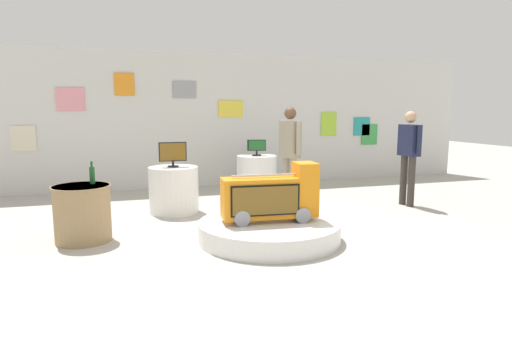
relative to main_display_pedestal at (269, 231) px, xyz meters
name	(u,v)px	position (x,y,z in m)	size (l,w,h in m)	color
ground_plane	(270,238)	(0.04, 0.09, -0.12)	(30.00, 30.00, 0.00)	#B2ADA3
back_wall_display	(207,120)	(0.04, 4.30, 1.30)	(12.69, 0.13, 2.85)	silver
main_display_pedestal	(269,231)	(0.00, 0.00, 0.00)	(1.82, 1.82, 0.25)	silver
novelty_firetruck_tv	(271,197)	(0.02, -0.01, 0.43)	(1.24, 0.49, 0.74)	gray
display_pedestal_left_rear	(174,190)	(-0.98, 1.93, 0.25)	(0.80, 0.80, 0.75)	silver
tv_on_left_rear	(173,153)	(-0.98, 1.92, 0.85)	(0.44, 0.18, 0.40)	black
display_pedestal_center_rear	(257,174)	(0.83, 3.20, 0.25)	(0.80, 0.80, 0.75)	silver
tv_on_center_rear	(257,147)	(0.83, 3.20, 0.80)	(0.37, 0.18, 0.32)	black
side_table_round	(83,213)	(-2.28, 0.66, 0.24)	(0.72, 0.72, 0.72)	#9E7F56
bottle_on_side_table	(92,175)	(-2.14, 0.77, 0.71)	(0.07, 0.07, 0.29)	#195926
shopper_browsing_near_truck	(409,151)	(2.97, 1.26, 0.84)	(0.23, 0.56, 1.63)	#38332D
shopper_browsing_rear	(290,149)	(0.94, 1.69, 0.87)	(0.28, 0.55, 1.70)	gray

